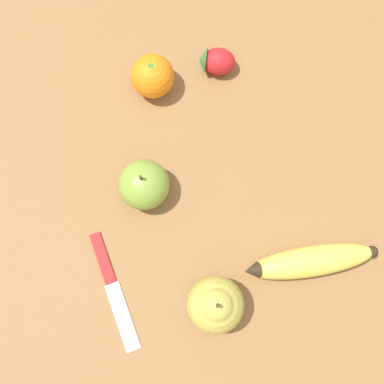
{
  "coord_description": "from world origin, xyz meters",
  "views": [
    {
      "loc": [
        0.07,
        -0.1,
        0.69
      ],
      "look_at": [
        -0.01,
        0.02,
        0.03
      ],
      "focal_mm": 42.0,
      "sensor_mm": 36.0,
      "label": 1
    }
  ],
  "objects_px": {
    "banana": "(310,261)",
    "orange": "(152,76)",
    "apple": "(144,185)",
    "paring_knife": "(112,286)",
    "pear": "(216,305)",
    "strawberry": "(216,61)"
  },
  "relations": [
    {
      "from": "strawberry",
      "to": "banana",
      "type": "bearing_deg",
      "value": 119.58
    },
    {
      "from": "banana",
      "to": "strawberry",
      "type": "relative_size",
      "value": 2.32
    },
    {
      "from": "banana",
      "to": "strawberry",
      "type": "bearing_deg",
      "value": -76.37
    },
    {
      "from": "pear",
      "to": "strawberry",
      "type": "height_order",
      "value": "pear"
    },
    {
      "from": "banana",
      "to": "strawberry",
      "type": "height_order",
      "value": "same"
    },
    {
      "from": "orange",
      "to": "pear",
      "type": "distance_m",
      "value": 0.36
    },
    {
      "from": "pear",
      "to": "paring_knife",
      "type": "relative_size",
      "value": 0.62
    },
    {
      "from": "orange",
      "to": "paring_knife",
      "type": "height_order",
      "value": "orange"
    },
    {
      "from": "banana",
      "to": "orange",
      "type": "bearing_deg",
      "value": -59.74
    },
    {
      "from": "paring_knife",
      "to": "strawberry",
      "type": "bearing_deg",
      "value": -134.97
    },
    {
      "from": "pear",
      "to": "paring_knife",
      "type": "bearing_deg",
      "value": -154.81
    },
    {
      "from": "apple",
      "to": "paring_knife",
      "type": "relative_size",
      "value": 0.51
    },
    {
      "from": "banana",
      "to": "apple",
      "type": "relative_size",
      "value": 2.03
    },
    {
      "from": "banana",
      "to": "apple",
      "type": "distance_m",
      "value": 0.27
    },
    {
      "from": "strawberry",
      "to": "paring_knife",
      "type": "height_order",
      "value": "strawberry"
    },
    {
      "from": "banana",
      "to": "orange",
      "type": "relative_size",
      "value": 2.39
    },
    {
      "from": "orange",
      "to": "strawberry",
      "type": "xyz_separation_m",
      "value": [
        0.06,
        0.09,
        -0.01
      ]
    },
    {
      "from": "paring_knife",
      "to": "apple",
      "type": "bearing_deg",
      "value": -128.8
    },
    {
      "from": "banana",
      "to": "paring_knife",
      "type": "relative_size",
      "value": 1.03
    },
    {
      "from": "orange",
      "to": "pear",
      "type": "height_order",
      "value": "pear"
    },
    {
      "from": "strawberry",
      "to": "apple",
      "type": "relative_size",
      "value": 0.88
    },
    {
      "from": "apple",
      "to": "paring_knife",
      "type": "height_order",
      "value": "apple"
    }
  ]
}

